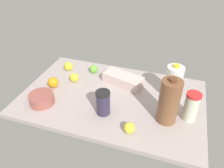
{
  "coord_description": "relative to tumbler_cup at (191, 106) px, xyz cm",
  "views": [
    {
      "loc": [
        35.87,
        -109.09,
        94.33
      ],
      "look_at": [
        0.0,
        0.0,
        13.0
      ],
      "focal_mm": 35.0,
      "sensor_mm": 36.0,
      "label": 1
    }
  ],
  "objects": [
    {
      "name": "lemon_far_back",
      "position": [
        -30.65,
        -21.42,
        -5.95
      ],
      "size": [
        6.21,
        6.21,
        6.21
      ],
      "primitive_type": "sphere",
      "color": "yellow",
      "rests_on": "countertop"
    },
    {
      "name": "egg_carton",
      "position": [
        -46.53,
        22.03,
        -5.44
      ],
      "size": [
        30.6,
        18.9,
        7.22
      ],
      "primitive_type": "cube",
      "rotation": [
        0.0,
        0.0,
        -0.27
      ],
      "color": "beige",
      "rests_on": "countertop"
    },
    {
      "name": "mixing_bowl",
      "position": [
        -89.91,
        -14.91,
        -5.67
      ],
      "size": [
        15.76,
        15.76,
        6.76
      ],
      "primitive_type": "cylinder",
      "color": "#9A5047",
      "rests_on": "countertop"
    },
    {
      "name": "lime_loose",
      "position": [
        -72.39,
        29.74,
        -6.01
      ],
      "size": [
        6.09,
        6.09,
        6.09
      ],
      "primitive_type": "sphere",
      "color": "#69B936",
      "rests_on": "countertop"
    },
    {
      "name": "chocolate_milk_jug",
      "position": [
        -12.63,
        -5.4,
        4.72
      ],
      "size": [
        11.56,
        11.56,
        29.11
      ],
      "color": "brown",
      "rests_on": "countertop"
    },
    {
      "name": "milk_jug",
      "position": [
        -11.98,
        18.66,
        2.13
      ],
      "size": [
        10.86,
        10.86,
        23.92
      ],
      "color": "white",
      "rests_on": "countertop"
    },
    {
      "name": "countertop",
      "position": [
        -49.45,
        5.64,
        -10.55
      ],
      "size": [
        120.0,
        76.0,
        3.0
      ],
      "primitive_type": "cube",
      "color": "#A69897",
      "rests_on": "ground"
    },
    {
      "name": "lemon_beside_bowl",
      "position": [
        -92.69,
        26.97,
        -5.74
      ],
      "size": [
        6.62,
        6.62,
        6.62
      ],
      "primitive_type": "sphere",
      "color": "yellow",
      "rests_on": "countertop"
    },
    {
      "name": "lemon_near_front",
      "position": [
        -81.31,
        14.01,
        -5.91
      ],
      "size": [
        6.28,
        6.28,
        6.28
      ],
      "primitive_type": "sphere",
      "color": "yellow",
      "rests_on": "countertop"
    },
    {
      "name": "shaker_bottle",
      "position": [
        -49.03,
        -11.25,
        -1.19
      ],
      "size": [
        8.64,
        8.64,
        15.65
      ],
      "color": "#2E263F",
      "rests_on": "countertop"
    },
    {
      "name": "tumbler_cup",
      "position": [
        0.0,
        0.0,
        0.0
      ],
      "size": [
        8.46,
        8.46,
        18.03
      ],
      "color": "beige",
      "rests_on": "countertop"
    },
    {
      "name": "orange_by_jug",
      "position": [
        -92.16,
        2.87,
        -5.26
      ],
      "size": [
        7.58,
        7.58,
        7.58
      ],
      "primitive_type": "sphere",
      "color": "orange",
      "rests_on": "countertop"
    }
  ]
}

